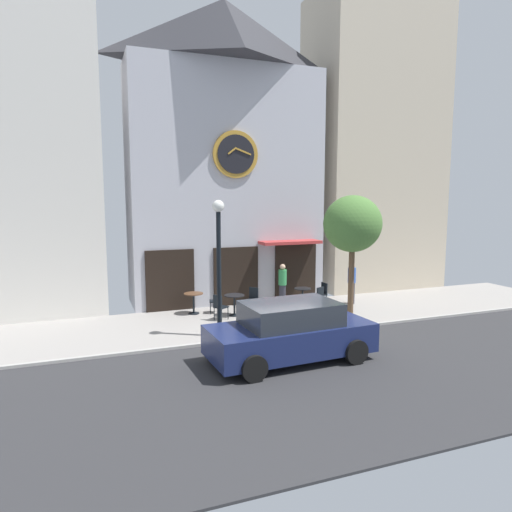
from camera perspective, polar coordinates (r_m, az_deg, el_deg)
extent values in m
cube|color=gray|center=(16.37, 0.85, -7.77)|extent=(25.95, 4.53, 0.05)
cube|color=#2D2D30|center=(11.57, 11.55, -14.46)|extent=(25.95, 6.78, 0.05)
cube|color=#A8A5A0|center=(14.37, 4.19, -9.69)|extent=(25.95, 0.12, 0.08)
cube|color=#B2B2BC|center=(19.06, -3.80, 8.71)|extent=(7.79, 2.53, 9.41)
pyramid|color=#2D2D33|center=(20.11, -3.97, 26.00)|extent=(7.01, 3.54, 2.55)
cylinder|color=#B7842D|center=(17.87, -2.57, 12.53)|extent=(1.79, 0.10, 1.79)
cylinder|color=black|center=(17.81, -2.51, 12.55)|extent=(1.47, 0.04, 1.47)
cube|color=#B7842D|center=(17.73, -2.97, 12.97)|extent=(0.36, 0.03, 0.29)
cube|color=#B7842D|center=(17.88, -1.54, 12.87)|extent=(0.61, 0.03, 0.27)
cube|color=black|center=(17.45, -10.64, -3.00)|extent=(1.82, 0.10, 2.30)
cube|color=black|center=(18.08, -2.50, -2.52)|extent=(1.82, 0.10, 2.30)
cube|color=black|center=(19.04, 4.95, -2.04)|extent=(1.82, 0.10, 2.30)
cube|color=#B23333|center=(18.42, 4.24, 1.73)|extent=(2.49, 0.90, 0.12)
cube|color=silver|center=(19.72, -29.06, 12.42)|extent=(6.76, 4.96, 12.60)
cube|color=beige|center=(23.00, 14.38, 13.11)|extent=(6.02, 3.63, 13.29)
cylinder|color=black|center=(14.28, -4.57, -9.21)|extent=(0.32, 0.32, 0.36)
cylinder|color=black|center=(13.89, -4.64, -2.39)|extent=(0.14, 0.14, 3.80)
sphere|color=white|center=(13.70, -4.73, 6.23)|extent=(0.36, 0.36, 0.36)
cylinder|color=brown|center=(16.16, 11.75, -3.25)|extent=(0.20, 0.20, 2.63)
ellipsoid|color=#4C7A38|center=(15.92, 11.95, 3.96)|extent=(2.04, 1.83, 1.94)
cylinder|color=black|center=(16.97, -7.77, -5.90)|extent=(0.07, 0.07, 0.75)
cylinder|color=black|center=(17.05, -7.75, -7.08)|extent=(0.40, 0.40, 0.03)
cylinder|color=brown|center=(16.89, -7.79, -4.66)|extent=(0.70, 0.70, 0.03)
cylinder|color=black|center=(16.57, -2.71, -6.18)|extent=(0.07, 0.07, 0.74)
cylinder|color=black|center=(16.66, -2.70, -7.37)|extent=(0.40, 0.40, 0.03)
cylinder|color=black|center=(16.49, -2.71, -4.92)|extent=(0.73, 0.73, 0.03)
cylinder|color=black|center=(17.99, 5.82, -5.17)|extent=(0.07, 0.07, 0.71)
cylinder|color=black|center=(18.07, 5.81, -6.23)|extent=(0.40, 0.40, 0.03)
cylinder|color=black|center=(17.92, 5.84, -4.06)|extent=(0.65, 0.65, 0.03)
cube|color=black|center=(18.22, 8.02, -4.75)|extent=(0.43, 0.43, 0.04)
cube|color=black|center=(18.27, 8.50, -4.01)|extent=(0.07, 0.38, 0.45)
cylinder|color=black|center=(18.31, 7.27, -5.40)|extent=(0.03, 0.03, 0.45)
cylinder|color=black|center=(18.03, 7.86, -5.61)|extent=(0.03, 0.03, 0.45)
cylinder|color=black|center=(18.49, 8.15, -5.28)|extent=(0.03, 0.03, 0.45)
cylinder|color=black|center=(18.22, 8.75, -5.49)|extent=(0.03, 0.03, 0.45)
cube|color=black|center=(16.98, -5.14, -5.60)|extent=(0.49, 0.49, 0.04)
cube|color=black|center=(16.93, -4.54, -4.85)|extent=(0.14, 0.38, 0.45)
cylinder|color=black|center=(17.19, -5.71, -6.21)|extent=(0.03, 0.03, 0.45)
cylinder|color=black|center=(16.86, -5.70, -6.48)|extent=(0.03, 0.03, 0.45)
cylinder|color=black|center=(17.20, -4.57, -6.20)|extent=(0.03, 0.03, 0.45)
cylinder|color=black|center=(16.87, -4.54, -6.47)|extent=(0.03, 0.03, 0.45)
cube|color=black|center=(17.06, -0.61, -5.51)|extent=(0.56, 0.56, 0.04)
cube|color=black|center=(17.16, -0.29, -4.67)|extent=(0.26, 0.32, 0.45)
cylinder|color=black|center=(17.06, -1.40, -6.29)|extent=(0.03, 0.03, 0.45)
cylinder|color=black|center=(16.88, -0.42, -6.43)|extent=(0.03, 0.03, 0.45)
cylinder|color=black|center=(17.33, -0.79, -6.07)|extent=(0.03, 0.03, 0.45)
cylinder|color=black|center=(17.16, 0.18, -6.20)|extent=(0.03, 0.03, 0.45)
cube|color=black|center=(17.52, 7.53, -5.23)|extent=(0.52, 0.52, 0.04)
cube|color=black|center=(17.36, 8.01, -4.59)|extent=(0.37, 0.18, 0.45)
cylinder|color=black|center=(17.80, 7.44, -5.77)|extent=(0.03, 0.03, 0.45)
cylinder|color=black|center=(17.54, 6.74, -5.95)|extent=(0.03, 0.03, 0.45)
cylinder|color=black|center=(17.60, 8.30, -5.94)|extent=(0.03, 0.03, 0.45)
cylinder|color=black|center=(17.34, 7.61, -6.13)|extent=(0.03, 0.03, 0.45)
cube|color=black|center=(16.05, -4.37, -6.35)|extent=(0.55, 0.55, 0.04)
cube|color=black|center=(15.87, -4.81, -5.68)|extent=(0.24, 0.34, 0.45)
cylinder|color=black|center=(16.12, -3.51, -7.11)|extent=(0.03, 0.03, 0.45)
cylinder|color=black|center=(16.34, -4.42, -6.92)|extent=(0.03, 0.03, 0.45)
cylinder|color=black|center=(15.88, -4.30, -7.34)|extent=(0.03, 0.03, 0.45)
cylinder|color=black|center=(16.09, -5.23, -7.15)|extent=(0.03, 0.03, 0.45)
cylinder|color=#2D2D38|center=(18.79, 11.79, -4.54)|extent=(0.34, 0.34, 0.85)
cylinder|color=#3359B2|center=(18.66, 11.85, -2.36)|extent=(0.42, 0.42, 0.60)
sphere|color=tan|center=(18.60, 11.88, -1.12)|extent=(0.22, 0.22, 0.22)
cylinder|color=#2D2D38|center=(17.97, 3.31, -4.94)|extent=(0.32, 0.32, 0.85)
cylinder|color=#338C4C|center=(17.83, 3.33, -2.66)|extent=(0.39, 0.39, 0.60)
sphere|color=tan|center=(17.77, 3.34, -1.36)|extent=(0.22, 0.22, 0.22)
cube|color=navy|center=(12.14, 4.29, -10.18)|extent=(4.39, 2.02, 0.75)
cube|color=#262B33|center=(11.96, 4.32, -7.18)|extent=(2.49, 1.70, 0.60)
cylinder|color=black|center=(12.22, 12.32, -11.57)|extent=(0.65, 0.25, 0.64)
cylinder|color=black|center=(13.64, 7.82, -9.45)|extent=(0.65, 0.25, 0.64)
cylinder|color=black|center=(10.88, -0.25, -13.80)|extent=(0.65, 0.25, 0.64)
cylinder|color=black|center=(12.45, -3.60, -11.04)|extent=(0.65, 0.25, 0.64)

